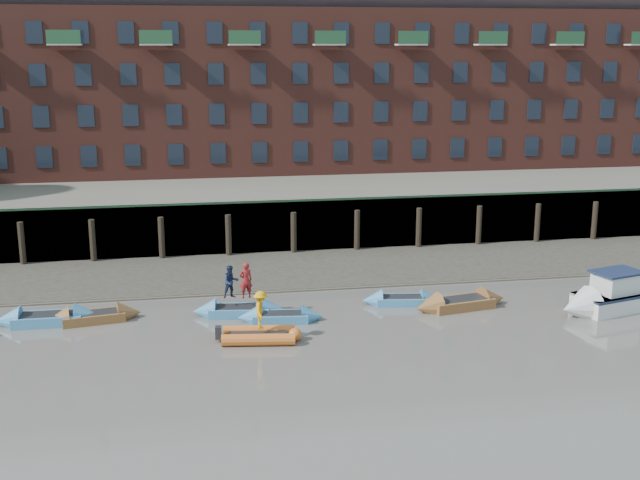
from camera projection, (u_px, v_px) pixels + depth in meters
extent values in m
plane|color=#635E57|center=(324.00, 408.00, 28.49)|extent=(220.00, 220.00, 0.00)
cube|color=#3D382F|center=(268.00, 271.00, 45.72)|extent=(110.00, 8.00, 0.50)
cube|color=#4C4336|center=(276.00, 289.00, 42.46)|extent=(110.00, 1.60, 0.10)
cube|color=#2D2A26|center=(260.00, 227.00, 49.55)|extent=(110.00, 0.80, 3.20)
cylinder|color=black|center=(22.00, 244.00, 46.65)|extent=(0.36, 0.36, 2.60)
cylinder|color=black|center=(93.00, 241.00, 47.32)|extent=(0.36, 0.36, 2.60)
cylinder|color=black|center=(162.00, 238.00, 47.99)|extent=(0.36, 0.36, 2.60)
cylinder|color=black|center=(229.00, 236.00, 48.66)|extent=(0.36, 0.36, 2.60)
cylinder|color=black|center=(294.00, 233.00, 49.33)|extent=(0.36, 0.36, 2.60)
cylinder|color=black|center=(357.00, 231.00, 50.00)|extent=(0.36, 0.36, 2.60)
cylinder|color=black|center=(419.00, 228.00, 50.68)|extent=(0.36, 0.36, 2.60)
cylinder|color=black|center=(479.00, 226.00, 51.35)|extent=(0.36, 0.36, 2.60)
cylinder|color=black|center=(537.00, 223.00, 52.02)|extent=(0.36, 0.36, 2.60)
cylinder|color=black|center=(594.00, 221.00, 52.69)|extent=(0.36, 0.36, 2.60)
cube|color=#264C2D|center=(260.00, 202.00, 48.87)|extent=(110.00, 0.06, 0.10)
cube|color=#5E594D|center=(243.00, 189.00, 62.57)|extent=(110.00, 28.00, 3.20)
cube|color=brown|center=(239.00, 90.00, 61.73)|extent=(80.00, 10.00, 12.00)
cube|color=black|center=(44.00, 157.00, 55.57)|extent=(1.10, 0.12, 1.50)
cube|color=black|center=(89.00, 156.00, 56.07)|extent=(1.10, 0.12, 1.50)
cube|color=black|center=(133.00, 155.00, 56.57)|extent=(1.10, 0.12, 1.50)
cube|color=black|center=(176.00, 154.00, 57.08)|extent=(1.10, 0.12, 1.50)
cube|color=black|center=(218.00, 153.00, 57.58)|extent=(1.10, 0.12, 1.50)
cube|color=black|center=(260.00, 152.00, 58.08)|extent=(1.10, 0.12, 1.50)
cube|color=black|center=(301.00, 151.00, 58.59)|extent=(1.10, 0.12, 1.50)
cube|color=black|center=(341.00, 151.00, 59.09)|extent=(1.10, 0.12, 1.50)
cube|color=black|center=(380.00, 150.00, 59.59)|extent=(1.10, 0.12, 1.50)
cube|color=black|center=(419.00, 149.00, 60.09)|extent=(1.10, 0.12, 1.50)
cube|color=black|center=(457.00, 148.00, 60.60)|extent=(1.10, 0.12, 1.50)
cube|color=black|center=(495.00, 147.00, 61.10)|extent=(1.10, 0.12, 1.50)
cube|color=black|center=(532.00, 146.00, 61.60)|extent=(1.10, 0.12, 1.50)
cube|color=black|center=(568.00, 145.00, 62.11)|extent=(1.10, 0.12, 1.50)
cube|color=black|center=(604.00, 145.00, 62.61)|extent=(1.10, 0.12, 1.50)
cube|color=black|center=(639.00, 144.00, 63.11)|extent=(1.10, 0.12, 1.50)
cube|color=black|center=(41.00, 117.00, 54.90)|extent=(1.10, 0.12, 1.50)
cube|color=black|center=(86.00, 116.00, 55.41)|extent=(1.10, 0.12, 1.50)
cube|color=black|center=(131.00, 115.00, 55.91)|extent=(1.10, 0.12, 1.50)
cube|color=black|center=(174.00, 115.00, 56.41)|extent=(1.10, 0.12, 1.50)
cube|color=black|center=(217.00, 114.00, 56.92)|extent=(1.10, 0.12, 1.50)
cube|color=black|center=(259.00, 113.00, 57.42)|extent=(1.10, 0.12, 1.50)
cube|color=black|center=(300.00, 113.00, 57.92)|extent=(1.10, 0.12, 1.50)
cube|color=black|center=(341.00, 112.00, 58.43)|extent=(1.10, 0.12, 1.50)
cube|color=black|center=(381.00, 112.00, 58.93)|extent=(1.10, 0.12, 1.50)
cube|color=black|center=(420.00, 111.00, 59.43)|extent=(1.10, 0.12, 1.50)
cube|color=black|center=(459.00, 111.00, 59.94)|extent=(1.10, 0.12, 1.50)
cube|color=black|center=(497.00, 110.00, 60.44)|extent=(1.10, 0.12, 1.50)
cube|color=black|center=(534.00, 110.00, 60.94)|extent=(1.10, 0.12, 1.50)
cube|color=black|center=(571.00, 109.00, 61.45)|extent=(1.10, 0.12, 1.50)
cube|color=black|center=(607.00, 108.00, 61.95)|extent=(1.10, 0.12, 1.50)
cube|color=black|center=(38.00, 75.00, 54.24)|extent=(1.10, 0.12, 1.50)
cube|color=black|center=(83.00, 75.00, 54.75)|extent=(1.10, 0.12, 1.50)
cube|color=black|center=(128.00, 74.00, 55.25)|extent=(1.10, 0.12, 1.50)
cube|color=black|center=(172.00, 74.00, 55.75)|extent=(1.10, 0.12, 1.50)
cube|color=black|center=(216.00, 74.00, 56.26)|extent=(1.10, 0.12, 1.50)
cube|color=black|center=(258.00, 74.00, 56.76)|extent=(1.10, 0.12, 1.50)
cube|color=black|center=(300.00, 73.00, 57.26)|extent=(1.10, 0.12, 1.50)
cube|color=black|center=(341.00, 73.00, 57.76)|extent=(1.10, 0.12, 1.50)
cube|color=black|center=(382.00, 73.00, 58.27)|extent=(1.10, 0.12, 1.50)
cube|color=black|center=(421.00, 73.00, 58.77)|extent=(1.10, 0.12, 1.50)
cube|color=black|center=(460.00, 72.00, 59.27)|extent=(1.10, 0.12, 1.50)
cube|color=black|center=(499.00, 72.00, 59.78)|extent=(1.10, 0.12, 1.50)
cube|color=black|center=(536.00, 72.00, 60.28)|extent=(1.10, 0.12, 1.50)
cube|color=black|center=(574.00, 72.00, 60.78)|extent=(1.10, 0.12, 1.50)
cube|color=black|center=(610.00, 72.00, 61.29)|extent=(1.10, 0.12, 1.50)
cube|color=black|center=(34.00, 32.00, 53.58)|extent=(1.10, 0.12, 1.50)
cube|color=black|center=(80.00, 32.00, 54.08)|extent=(1.10, 0.12, 1.50)
cube|color=black|center=(126.00, 33.00, 54.59)|extent=(1.10, 0.12, 1.50)
cube|color=black|center=(171.00, 33.00, 55.09)|extent=(1.10, 0.12, 1.50)
cube|color=black|center=(215.00, 33.00, 55.59)|extent=(1.10, 0.12, 1.50)
cube|color=black|center=(258.00, 33.00, 56.10)|extent=(1.10, 0.12, 1.50)
cube|color=black|center=(300.00, 33.00, 56.60)|extent=(1.10, 0.12, 1.50)
cube|color=black|center=(341.00, 33.00, 57.10)|extent=(1.10, 0.12, 1.50)
cube|color=black|center=(382.00, 33.00, 57.61)|extent=(1.10, 0.12, 1.50)
cube|color=black|center=(422.00, 33.00, 58.11)|extent=(1.10, 0.12, 1.50)
cube|color=black|center=(462.00, 33.00, 58.61)|extent=(1.10, 0.12, 1.50)
cube|color=black|center=(501.00, 34.00, 59.12)|extent=(1.10, 0.12, 1.50)
cube|color=black|center=(539.00, 34.00, 59.62)|extent=(1.10, 0.12, 1.50)
cube|color=black|center=(576.00, 34.00, 60.12)|extent=(1.10, 0.12, 1.50)
cube|color=black|center=(613.00, 34.00, 60.63)|extent=(1.10, 0.12, 1.50)
cube|color=teal|center=(48.00, 319.00, 37.03)|extent=(3.11, 1.42, 0.48)
cone|color=teal|center=(88.00, 317.00, 37.32)|extent=(1.22, 1.41, 1.40)
cone|color=teal|center=(7.00, 321.00, 36.74)|extent=(1.22, 1.41, 1.40)
cube|color=black|center=(48.00, 314.00, 36.98)|extent=(2.59, 1.07, 0.06)
cube|color=brown|center=(94.00, 317.00, 37.35)|extent=(2.99, 1.73, 0.44)
cone|color=brown|center=(129.00, 313.00, 37.89)|extent=(1.29, 1.44, 1.27)
cone|color=brown|center=(57.00, 321.00, 36.81)|extent=(1.29, 1.44, 1.27)
cube|color=black|center=(93.00, 313.00, 37.31)|extent=(2.47, 1.34, 0.06)
cube|color=teal|center=(239.00, 311.00, 38.21)|extent=(2.99, 1.63, 0.44)
cone|color=teal|center=(274.00, 310.00, 38.29)|extent=(1.26, 1.41, 1.29)
cone|color=teal|center=(204.00, 312.00, 38.13)|extent=(1.26, 1.41, 1.29)
cube|color=black|center=(239.00, 307.00, 38.16)|extent=(2.47, 1.25, 0.06)
cube|color=teal|center=(280.00, 317.00, 37.41)|extent=(2.69, 1.44, 0.40)
cone|color=teal|center=(312.00, 316.00, 37.50)|extent=(1.12, 1.27, 1.16)
cone|color=teal|center=(248.00, 318.00, 37.32)|extent=(1.12, 1.27, 1.16)
cube|color=black|center=(280.00, 313.00, 37.37)|extent=(2.23, 1.11, 0.06)
cube|color=teal|center=(402.00, 300.00, 39.89)|extent=(2.67, 1.48, 0.40)
cone|color=teal|center=(431.00, 300.00, 39.95)|extent=(1.13, 1.27, 1.15)
cone|color=teal|center=(372.00, 301.00, 39.84)|extent=(1.13, 1.27, 1.15)
cube|color=black|center=(402.00, 297.00, 39.85)|extent=(2.21, 1.14, 0.06)
cube|color=brown|center=(461.00, 303.00, 39.27)|extent=(3.37, 2.00, 0.49)
cone|color=brown|center=(493.00, 299.00, 39.91)|extent=(1.48, 1.63, 1.43)
cone|color=brown|center=(427.00, 308.00, 38.63)|extent=(1.48, 1.63, 1.43)
cube|color=black|center=(461.00, 299.00, 39.22)|extent=(2.79, 1.55, 0.06)
cylinder|color=#D06423|center=(259.00, 331.00, 35.43)|extent=(3.20, 0.94, 0.52)
cylinder|color=#D06423|center=(258.00, 340.00, 34.36)|extent=(3.20, 0.94, 0.52)
sphere|color=#D06423|center=(295.00, 335.00, 34.96)|extent=(0.60, 0.60, 0.60)
cube|color=black|center=(259.00, 335.00, 34.90)|extent=(2.73, 1.24, 0.18)
cube|color=silver|center=(621.00, 300.00, 39.18)|extent=(5.14, 3.15, 0.88)
cone|color=silver|center=(577.00, 308.00, 38.01)|extent=(2.10, 2.31, 1.95)
cube|color=#19233F|center=(622.00, 292.00, 39.09)|extent=(5.15, 3.19, 0.12)
cube|color=silver|center=(617.00, 283.00, 38.80)|extent=(2.36, 1.95, 0.98)
cube|color=#19233F|center=(618.00, 272.00, 38.67)|extent=(2.70, 2.22, 0.10)
imported|color=maroon|center=(246.00, 280.00, 37.90)|extent=(0.70, 0.53, 1.74)
imported|color=#19233F|center=(231.00, 282.00, 37.93)|extent=(0.90, 0.78, 1.59)
imported|color=orange|center=(261.00, 310.00, 34.69)|extent=(0.76, 1.16, 1.68)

